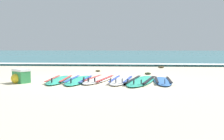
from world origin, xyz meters
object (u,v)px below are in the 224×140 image
object	(u,v)px
surfboard_0	(60,80)
surfboard_3	(121,80)
surfboard_5	(163,81)
surfboard_1	(79,80)
surfboard_2	(99,79)
beach_ball	(16,79)
cooler_box	(21,76)
surfboard_4	(141,81)

from	to	relation	value
surfboard_0	surfboard_3	size ratio (longest dim) A/B	0.95
surfboard_5	surfboard_1	bearing A→B (deg)	179.04
surfboard_2	surfboard_5	world-z (taller)	same
surfboard_0	surfboard_2	size ratio (longest dim) A/B	0.94
beach_ball	surfboard_3	bearing A→B (deg)	12.64
surfboard_0	cooler_box	distance (m)	1.06
surfboard_3	surfboard_4	size ratio (longest dim) A/B	0.88
surfboard_1	surfboard_4	bearing A→B (deg)	-0.88
surfboard_2	beach_ball	size ratio (longest dim) A/B	8.89
surfboard_2	surfboard_5	xyz separation A→B (m)	(1.82, -0.25, -0.00)
surfboard_2	surfboard_3	distance (m)	0.68
surfboard_5	surfboard_2	bearing A→B (deg)	172.22
cooler_box	beach_ball	distance (m)	0.17
surfboard_2	beach_ball	xyz separation A→B (m)	(-2.16, -0.77, 0.09)
surfboard_1	cooler_box	size ratio (longest dim) A/B	4.13
surfboard_0	surfboard_2	bearing A→B (deg)	9.45
surfboard_1	surfboard_3	xyz separation A→B (m)	(1.21, 0.07, 0.00)
surfboard_4	beach_ball	distance (m)	3.43
surfboard_1	surfboard_2	xyz separation A→B (m)	(0.55, 0.21, 0.00)
surfboard_1	surfboard_4	distance (m)	1.77
surfboard_4	surfboard_3	bearing A→B (deg)	170.08
surfboard_0	surfboard_5	distance (m)	2.94
surfboard_3	surfboard_4	bearing A→B (deg)	-9.92
surfboard_2	beach_ball	distance (m)	2.29
surfboard_5	cooler_box	size ratio (longest dim) A/B	3.58
surfboard_0	surfboard_3	bearing A→B (deg)	1.56
surfboard_0	surfboard_2	world-z (taller)	same
surfboard_5	beach_ball	distance (m)	4.02
surfboard_4	surfboard_5	xyz separation A→B (m)	(0.59, -0.01, -0.00)
surfboard_4	cooler_box	size ratio (longest dim) A/B	4.64
surfboard_3	cooler_box	xyz separation A→B (m)	(-2.72, -0.52, 0.16)
surfboard_1	beach_ball	world-z (taller)	beach_ball
surfboard_5	cooler_box	distance (m)	3.90
surfboard_5	cooler_box	xyz separation A→B (m)	(-3.88, -0.41, 0.16)
surfboard_1	surfboard_2	size ratio (longest dim) A/B	0.99
surfboard_4	surfboard_1	bearing A→B (deg)	179.12
surfboard_5	surfboard_0	bearing A→B (deg)	178.80
surfboard_0	surfboard_4	world-z (taller)	same
surfboard_3	surfboard_5	xyz separation A→B (m)	(1.16, -0.11, -0.00)
cooler_box	beach_ball	size ratio (longest dim) A/B	2.14
surfboard_2	cooler_box	size ratio (longest dim) A/B	4.16
surfboard_1	beach_ball	size ratio (longest dim) A/B	8.82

